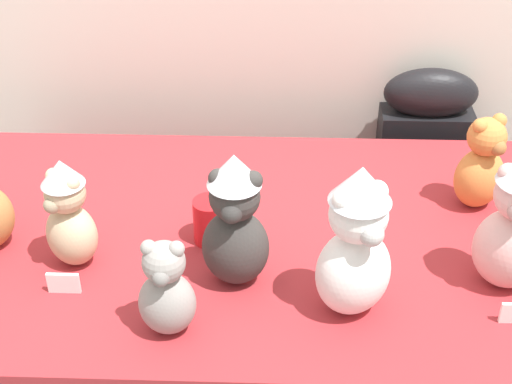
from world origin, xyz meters
The scene contains 9 objects.
display_table centered at (0.00, 0.25, 0.40)m, with size 1.54×0.92×0.80m, color maroon.
instrument_case centered at (0.50, 0.84, 0.48)m, with size 0.28×0.12×0.96m.
teddy_bear_snow centered at (0.21, 0.00, 0.97)m, with size 0.20×0.19×0.35m.
teddy_bear_sand centered at (-0.41, 0.13, 0.93)m, with size 0.16×0.15×0.27m.
teddy_bear_ash centered at (-0.16, -0.08, 0.90)m, with size 0.12×0.10×0.23m.
teddy_bear_ginger centered at (0.55, 0.39, 0.91)m, with size 0.16×0.16×0.25m.
teddy_bear_charcoal centered at (-0.04, 0.08, 0.95)m, with size 0.15×0.14×0.32m.
party_cup_red centered at (-0.11, 0.22, 0.85)m, with size 0.08×0.08×0.11m, color red.
name_card_front_middle centered at (-0.41, 0.03, 0.82)m, with size 0.07×0.01×0.05m, color white.
Camera 1 is at (0.05, -1.16, 1.88)m, focal length 52.25 mm.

